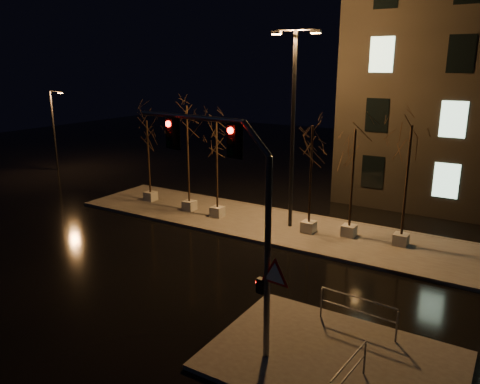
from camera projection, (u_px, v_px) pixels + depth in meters
The scene contains 14 objects.
ground at pixel (196, 264), 20.09m from camera, with size 90.00×90.00×0.00m, color black.
median at pixel (263, 223), 25.01m from camera, with size 22.00×5.00×0.15m, color #4F4C47.
sidewalk_corner at pixel (333, 360), 13.42m from camera, with size 7.00×5.00×0.15m, color #4F4C47.
tree_0 at pixel (148, 139), 27.92m from camera, with size 1.80×1.80×5.05m.
tree_1 at pixel (187, 130), 25.80m from camera, with size 1.80×1.80×6.12m.
tree_2 at pixel (216, 142), 24.80m from camera, with size 1.80×1.80×5.49m.
tree_3 at pixel (312, 150), 22.42m from camera, with size 1.80×1.80×5.47m.
tree_4 at pixel (354, 154), 21.86m from camera, with size 1.80×1.80×5.40m.
tree_5 at pixel (409, 153), 20.65m from camera, with size 1.80×1.80×5.74m.
traffic_signal_mast at pixel (236, 202), 13.00m from camera, with size 5.51×0.69×6.75m.
streetlight_main at pixel (293, 117), 22.88m from camera, with size 2.44×0.50×9.75m.
streetlight_far at pixel (54, 127), 37.08m from camera, with size 1.23×0.47×6.32m.
guard_rail_a at pixel (358, 308), 14.71m from camera, with size 2.55×0.25×1.10m.
guard_rail_b at pixel (349, 372), 11.76m from camera, with size 0.26×2.14×1.02m.
Camera 1 is at (11.30, -14.85, 8.29)m, focal length 35.00 mm.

